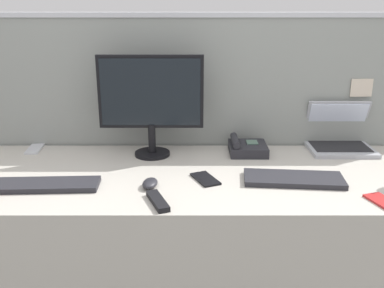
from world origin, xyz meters
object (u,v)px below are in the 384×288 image
computer_mouse_right_hand (150,183)px  cell_phone_red_case (384,202)px  desk_phone (246,148)px  cell_phone_silver_slab (35,149)px  cell_phone_black_slab (205,179)px  laptop (338,137)px  tv_remote (158,201)px  keyboard_spare (294,179)px  keyboard_main (46,185)px  desktop_monitor (151,97)px

computer_mouse_right_hand → cell_phone_red_case: 0.90m
desk_phone → cell_phone_silver_slab: size_ratio=1.24×
cell_phone_black_slab → laptop: bearing=7.7°
laptop → tv_remote: bearing=-143.2°
keyboard_spare → laptop: bearing=59.2°
keyboard_main → desktop_monitor: bearing=42.7°
laptop → desk_phone: laptop is taller
desktop_monitor → tv_remote: (0.07, -0.55, -0.28)m
desk_phone → cell_phone_red_case: 0.72m
tv_remote → desktop_monitor: bearing=76.0°
desk_phone → keyboard_main: 0.96m
cell_phone_black_slab → cell_phone_red_case: size_ratio=1.04×
cell_phone_black_slab → tv_remote: size_ratio=0.90×
keyboard_spare → computer_mouse_right_hand: bearing=-169.3°
computer_mouse_right_hand → laptop: bearing=35.3°
computer_mouse_right_hand → cell_phone_silver_slab: size_ratio=0.66×
keyboard_main → cell_phone_silver_slab: size_ratio=2.80×
desktop_monitor → tv_remote: desktop_monitor is taller
keyboard_main → tv_remote: keyboard_main is taller
desktop_monitor → keyboard_main: size_ratio=1.17×
desktop_monitor → desk_phone: bearing=2.6°
keyboard_main → tv_remote: (0.46, -0.15, -0.00)m
desk_phone → cell_phone_red_case: (0.45, -0.57, -0.02)m
cell_phone_silver_slab → computer_mouse_right_hand: bearing=-40.9°
desktop_monitor → keyboard_spare: desktop_monitor is taller
desk_phone → keyboard_spare: (0.16, -0.36, -0.02)m
keyboard_spare → cell_phone_silver_slab: 1.29m
computer_mouse_right_hand → cell_phone_silver_slab: 0.79m
laptop → computer_mouse_right_hand: size_ratio=3.16×
desktop_monitor → keyboard_main: 0.63m
keyboard_spare → cell_phone_black_slab: (-0.37, 0.02, -0.01)m
keyboard_spare → tv_remote: keyboard_spare is taller
keyboard_main → computer_mouse_right_hand: bearing=-1.8°
laptop → keyboard_spare: size_ratio=0.77×
laptop → cell_phone_black_slab: bearing=-148.2°
laptop → desk_phone: bearing=-170.0°
keyboard_spare → computer_mouse_right_hand: size_ratio=4.10×
desk_phone → cell_phone_black_slab: desk_phone is taller
desktop_monitor → computer_mouse_right_hand: size_ratio=4.98×
desktop_monitor → laptop: 0.97m
laptop → computer_mouse_right_hand: laptop is taller
desktop_monitor → tv_remote: bearing=-83.1°
computer_mouse_right_hand → desk_phone: bearing=50.1°
cell_phone_red_case → keyboard_main: bearing=155.9°
desktop_monitor → tv_remote: size_ratio=2.93×
computer_mouse_right_hand → cell_phone_black_slab: 0.24m
cell_phone_black_slab → cell_phone_red_case: same height
keyboard_main → computer_mouse_right_hand: computer_mouse_right_hand is taller
cell_phone_black_slab → desktop_monitor: bearing=103.7°
desk_phone → desktop_monitor: bearing=-177.4°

